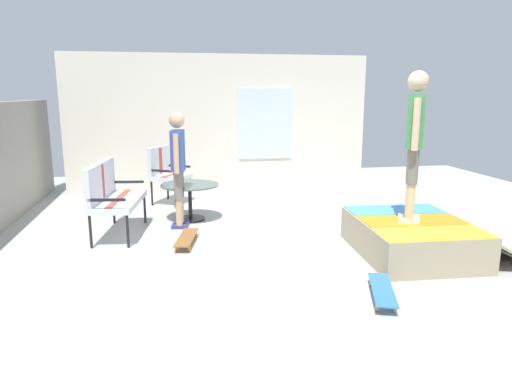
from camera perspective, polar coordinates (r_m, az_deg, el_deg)
ground_plane at (r=6.05m, az=4.35°, el=-7.29°), size 12.00×12.00×0.10m
house_facade at (r=9.39m, az=-4.36°, el=8.36°), size 0.23×6.00×2.70m
skate_ramp at (r=6.04m, az=18.79°, el=-5.27°), size 1.67×1.92×0.44m
patio_bench at (r=6.71m, az=-17.52°, el=0.01°), size 1.31×0.71×1.02m
patio_chair_near_house at (r=8.47m, az=-11.14°, el=2.74°), size 0.81×0.79×1.02m
patio_table at (r=7.28m, az=-8.13°, el=-0.33°), size 0.90×0.90×0.57m
person_watching at (r=6.81m, az=-9.57°, el=3.74°), size 0.48×0.27×1.69m
person_skater at (r=5.73m, az=18.94°, el=6.69°), size 0.44×0.34×1.77m
skateboard_by_bench at (r=6.20m, az=-8.54°, el=-5.61°), size 0.82×0.36×0.10m
skateboard_spare at (r=4.74m, az=15.28°, el=-11.57°), size 0.82×0.44×0.10m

